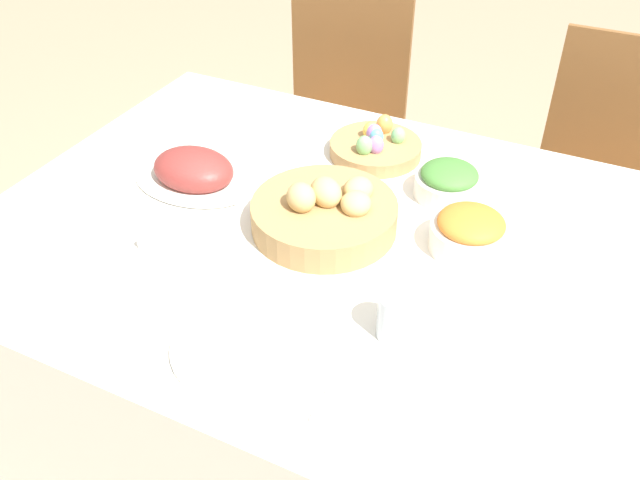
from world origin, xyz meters
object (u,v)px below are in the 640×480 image
dinner_plate (242,346)px  spoon (335,382)px  chair_far_left (336,129)px  egg_basket (376,145)px  chair_far_right (601,191)px  ham_platter (194,171)px  carrot_bowl (470,232)px  drinking_cup (397,316)px  green_salad_bowl (449,181)px  fork (171,321)px  bread_basket (326,213)px  butter_dish (175,240)px  knife (319,376)px

dinner_plate → spoon: size_ratio=1.42×
chair_far_left → egg_basket: (0.35, -0.53, 0.30)m
chair_far_right → spoon: (-0.32, -1.23, 0.27)m
ham_platter → carrot_bowl: bearing=3.1°
spoon → drinking_cup: size_ratio=1.91×
egg_basket → green_salad_bowl: bearing=-24.5°
ham_platter → drinking_cup: size_ratio=3.36×
ham_platter → green_salad_bowl: size_ratio=2.00×
ham_platter → carrot_bowl: carrot_bowl is taller
chair_far_right → drinking_cup: chair_far_right is taller
dinner_plate → fork: 0.15m
bread_basket → dinner_plate: size_ratio=1.26×
green_salad_bowl → fork: 0.69m
carrot_bowl → fork: (-0.42, -0.44, -0.04)m
chair_far_left → butter_dish: 1.10m
chair_far_right → egg_basket: (-0.53, -0.53, 0.30)m
dinner_plate → spoon: bearing=0.0°
egg_basket → fork: size_ratio=1.31×
chair_far_left → carrot_bowl: size_ratio=5.83×
fork → spoon: size_ratio=1.00×
egg_basket → carrot_bowl: (0.31, -0.27, 0.02)m
fork → dinner_plate: bearing=-0.1°
chair_far_left → spoon: chair_far_left is taller
chair_far_right → chair_far_left: size_ratio=1.00×
carrot_bowl → dinner_plate: 0.52m
chair_far_left → bread_basket: chair_far_left is taller
chair_far_left → egg_basket: bearing=-59.4°
carrot_bowl → dinner_plate: bearing=-121.7°
ham_platter → spoon: (0.55, -0.40, -0.03)m
bread_basket → ham_platter: bearing=175.4°
dinner_plate → carrot_bowl: bearing=58.3°
bread_basket → egg_basket: 0.33m
carrot_bowl → spoon: size_ratio=0.93×
drinking_cup → butter_dish: bearing=175.8°
bread_basket → dinner_plate: 0.38m
dinner_plate → butter_dish: size_ratio=1.91×
dinner_plate → fork: (-0.15, 0.00, -0.00)m
chair_far_left → fork: bearing=-81.8°
green_salad_bowl → drinking_cup: drinking_cup is taller
ham_platter → drinking_cup: 0.65m
egg_basket → knife: egg_basket is taller
ham_platter → green_salad_bowl: same height
chair_far_right → fork: chair_far_right is taller
green_salad_bowl → egg_basket: bearing=155.5°
egg_basket → butter_dish: bearing=-113.8°
chair_far_left → fork: size_ratio=5.40×
green_salad_bowl → fork: (-0.32, -0.61, -0.03)m
green_salad_bowl → dinner_plate: 0.63m
green_salad_bowl → carrot_bowl: size_ratio=0.95×
ham_platter → butter_dish: size_ratio=2.37×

